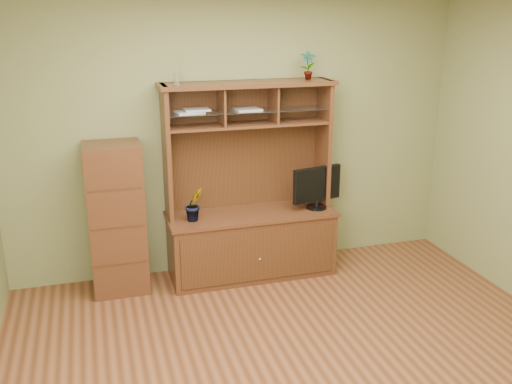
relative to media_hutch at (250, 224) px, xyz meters
name	(u,v)px	position (x,y,z in m)	size (l,w,h in m)	color
room	(315,197)	(-0.05, -1.73, 0.83)	(4.54, 4.04, 2.74)	#532C17
media_hutch	(250,224)	(0.00, 0.00, 0.00)	(1.66, 0.61, 1.90)	#401F12
monitor	(317,187)	(0.66, -0.08, 0.35)	(0.53, 0.20, 0.42)	black
orchid_plant	(194,204)	(-0.57, -0.08, 0.29)	(0.18, 0.14, 0.32)	#31571D
top_plant	(308,65)	(0.59, 0.08, 1.51)	(0.14, 0.10, 0.27)	#376A25
reed_diffuser	(176,73)	(-0.66, 0.08, 1.48)	(0.05, 0.05, 0.26)	silver
magazines	(211,111)	(-0.36, 0.08, 1.13)	(0.82, 0.22, 0.04)	#B9B8BE
side_cabinet	(117,219)	(-1.27, 0.03, 0.18)	(0.50, 0.46, 1.41)	#401F12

